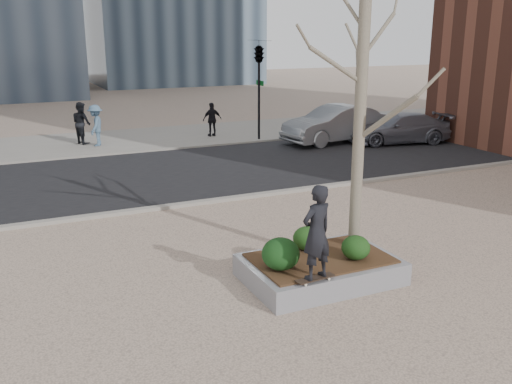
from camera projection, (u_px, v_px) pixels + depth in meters
name	position (u px, v px, depth m)	size (l,w,h in m)	color
ground	(276.00, 289.00, 11.18)	(120.00, 120.00, 0.00)	tan
street	(147.00, 175.00, 19.90)	(60.00, 8.00, 0.02)	black
far_sidewalk	(108.00, 142.00, 26.01)	(60.00, 6.00, 0.02)	gray
planter	(320.00, 269.00, 11.52)	(3.00, 2.00, 0.45)	gray
planter_mulch	(320.00, 258.00, 11.46)	(2.70, 1.70, 0.04)	#382314
sycamore_tree	(361.00, 88.00, 11.22)	(2.80, 2.80, 6.60)	gray
shrub_left	(281.00, 254.00, 10.80)	(0.73, 0.73, 0.62)	#123915
shrub_middle	(307.00, 238.00, 11.78)	(0.58, 0.58, 0.50)	#173B12
shrub_right	(356.00, 248.00, 11.30)	(0.57, 0.57, 0.49)	black
skateboard	(315.00, 280.00, 10.42)	(0.78, 0.20, 0.07)	black
skateboarder	(317.00, 232.00, 10.17)	(0.64, 0.42, 1.76)	black
car_silver	(335.00, 124.00, 25.63)	(1.74, 4.99, 1.64)	gray
car_third	(399.00, 128.00, 25.47)	(1.85, 4.56, 1.32)	slate
pedestrian_a	(82.00, 123.00, 25.25)	(0.90, 0.70, 1.85)	black
pedestrian_b	(96.00, 125.00, 24.76)	(1.16, 0.66, 1.79)	#496783
pedestrian_c	(212.00, 119.00, 27.09)	(0.94, 0.39, 1.60)	black
traffic_light_far	(259.00, 91.00, 25.94)	(0.60, 2.48, 4.50)	black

